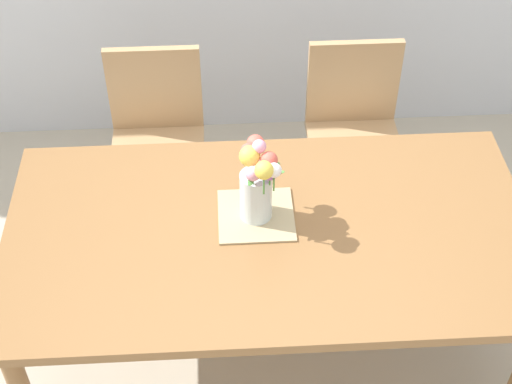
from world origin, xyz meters
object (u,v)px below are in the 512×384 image
Objects in this scene: dining_table at (269,244)px; chair_left at (157,133)px; chair_right at (354,126)px; flower_vase at (258,179)px.

dining_table is 0.97m from chair_left.
chair_right is 1.00m from flower_vase.
chair_left is 0.90m from chair_right.
chair_right is (0.45, 0.84, -0.14)m from dining_table.
flower_vase is (-0.04, 0.07, 0.26)m from dining_table.
chair_right is at bearing 61.94° from dining_table.
chair_right is 2.80× the size of flower_vase.
chair_left is (-0.45, 0.84, -0.14)m from dining_table.
flower_vase is at bearing 57.80° from chair_right.
dining_table is 5.93× the size of flower_vase.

